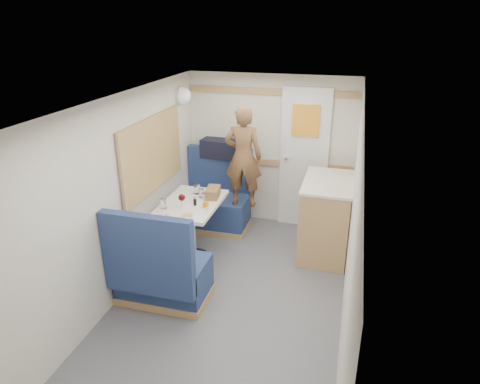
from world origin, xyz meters
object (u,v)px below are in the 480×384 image
(dome_light, at_px, (183,95))
(bread_loaf, at_px, (213,192))
(dinette_table, at_px, (192,215))
(tumbler_mid, at_px, (197,189))
(tumbler_left, at_px, (163,204))
(cheese_block, at_px, (188,214))
(salt_grinder, at_px, (195,199))
(tumbler_right, at_px, (201,193))
(galley_counter, at_px, (325,217))
(bench_far, at_px, (216,206))
(tray, at_px, (185,211))
(orange_fruit, at_px, (206,204))
(person, at_px, (243,157))
(pepper_grinder, at_px, (195,203))
(duffel_bag, at_px, (221,149))
(beer_glass, at_px, (216,193))
(wine_glass, at_px, (182,198))
(bench_near, at_px, (161,276))

(dome_light, height_order, bread_loaf, dome_light)
(dinette_table, relative_size, tumbler_mid, 7.58)
(tumbler_left, bearing_deg, dinette_table, 46.02)
(cheese_block, distance_m, salt_grinder, 0.39)
(tumbler_right, bearing_deg, galley_counter, 15.27)
(bench_far, height_order, tray, bench_far)
(bench_far, xyz_separation_m, tray, (0.04, -1.13, 0.43))
(dome_light, height_order, tumbler_left, dome_light)
(galley_counter, height_order, orange_fruit, galley_counter)
(dome_light, distance_m, bread_loaf, 1.30)
(bench_far, height_order, tumbler_left, bench_far)
(dinette_table, xyz_separation_m, person, (0.43, 0.68, 0.51))
(bench_far, height_order, person, person)
(galley_counter, xyz_separation_m, bread_loaf, (-1.28, -0.34, 0.31))
(tumbler_left, height_order, pepper_grinder, tumbler_left)
(duffel_bag, height_order, tumbler_mid, duffel_bag)
(dinette_table, relative_size, bench_far, 0.88)
(duffel_bag, distance_m, pepper_grinder, 1.26)
(person, bearing_deg, dinette_table, 53.49)
(beer_glass, xyz_separation_m, salt_grinder, (-0.18, -0.20, -0.00))
(dinette_table, distance_m, dome_light, 1.51)
(tumbler_mid, bearing_deg, salt_grinder, -73.91)
(wine_glass, bearing_deg, galley_counter, 26.21)
(tumbler_left, relative_size, salt_grinder, 1.27)
(duffel_bag, relative_size, tumbler_mid, 4.19)
(bench_near, bearing_deg, cheese_block, 77.18)
(wine_glass, height_order, bread_loaf, wine_glass)
(beer_glass, xyz_separation_m, pepper_grinder, (-0.13, -0.32, -0.00))
(dinette_table, distance_m, cheese_block, 0.43)
(bread_loaf, bearing_deg, dinette_table, -131.55)
(salt_grinder, bearing_deg, dome_light, 117.34)
(dinette_table, bearing_deg, tray, -81.66)
(duffel_bag, relative_size, tumbler_right, 4.96)
(wine_glass, bearing_deg, bread_loaf, 61.55)
(salt_grinder, bearing_deg, person, 60.58)
(cheese_block, relative_size, salt_grinder, 1.19)
(galley_counter, height_order, duffel_bag, duffel_bag)
(tray, xyz_separation_m, tumbler_right, (0.03, 0.43, 0.04))
(tray, bearing_deg, bench_far, 91.98)
(wine_glass, relative_size, bread_loaf, 0.64)
(orange_fruit, bearing_deg, person, 75.42)
(person, bearing_deg, bread_loaf, 58.64)
(bench_near, distance_m, orange_fruit, 0.91)
(cheese_block, distance_m, tumbler_left, 0.37)
(tumbler_left, bearing_deg, wine_glass, 13.44)
(dome_light, distance_m, person, 1.07)
(bench_far, height_order, wine_glass, bench_far)
(person, bearing_deg, cheese_block, 68.88)
(dome_light, height_order, pepper_grinder, dome_light)
(dinette_table, xyz_separation_m, bench_far, (-0.00, 0.86, -0.27))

